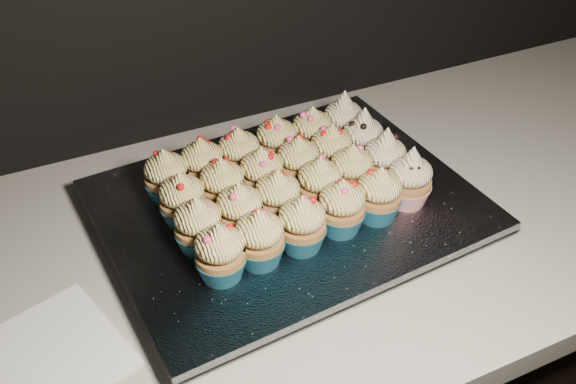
# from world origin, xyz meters

# --- Properties ---
(worktop) EXTENTS (2.44, 0.64, 0.04)m
(worktop) POSITION_xyz_m (0.00, 1.70, 0.88)
(worktop) COLOR beige
(worktop) RESTS_ON cabinet
(napkin) EXTENTS (0.20, 0.20, 0.00)m
(napkin) POSITION_xyz_m (-0.28, 1.61, 0.90)
(napkin) COLOR white
(napkin) RESTS_ON worktop
(baking_tray) EXTENTS (0.49, 0.39, 0.02)m
(baking_tray) POSITION_xyz_m (0.07, 1.72, 0.91)
(baking_tray) COLOR black
(baking_tray) RESTS_ON worktop
(foil_lining) EXTENTS (0.54, 0.43, 0.01)m
(foil_lining) POSITION_xyz_m (0.07, 1.72, 0.93)
(foil_lining) COLOR silver
(foil_lining) RESTS_ON baking_tray
(cupcake_0) EXTENTS (0.06, 0.06, 0.08)m
(cupcake_0) POSITION_xyz_m (-0.06, 1.62, 0.97)
(cupcake_0) COLOR #185971
(cupcake_0) RESTS_ON foil_lining
(cupcake_1) EXTENTS (0.06, 0.06, 0.08)m
(cupcake_1) POSITION_xyz_m (-0.01, 1.62, 0.97)
(cupcake_1) COLOR #185971
(cupcake_1) RESTS_ON foil_lining
(cupcake_2) EXTENTS (0.06, 0.06, 0.08)m
(cupcake_2) POSITION_xyz_m (0.05, 1.62, 0.97)
(cupcake_2) COLOR #185971
(cupcake_2) RESTS_ON foil_lining
(cupcake_3) EXTENTS (0.06, 0.06, 0.08)m
(cupcake_3) POSITION_xyz_m (0.11, 1.63, 0.97)
(cupcake_3) COLOR #185971
(cupcake_3) RESTS_ON foil_lining
(cupcake_4) EXTENTS (0.06, 0.06, 0.08)m
(cupcake_4) POSITION_xyz_m (0.17, 1.63, 0.97)
(cupcake_4) COLOR #185971
(cupcake_4) RESTS_ON foil_lining
(cupcake_5) EXTENTS (0.06, 0.06, 0.10)m
(cupcake_5) POSITION_xyz_m (0.22, 1.64, 0.97)
(cupcake_5) COLOR #A3161A
(cupcake_5) RESTS_ON foil_lining
(cupcake_6) EXTENTS (0.06, 0.06, 0.08)m
(cupcake_6) POSITION_xyz_m (-0.07, 1.68, 0.97)
(cupcake_6) COLOR #185971
(cupcake_6) RESTS_ON foil_lining
(cupcake_7) EXTENTS (0.06, 0.06, 0.08)m
(cupcake_7) POSITION_xyz_m (-0.01, 1.68, 0.97)
(cupcake_7) COLOR #185971
(cupcake_7) RESTS_ON foil_lining
(cupcake_8) EXTENTS (0.06, 0.06, 0.08)m
(cupcake_8) POSITION_xyz_m (0.04, 1.68, 0.97)
(cupcake_8) COLOR #185971
(cupcake_8) RESTS_ON foil_lining
(cupcake_9) EXTENTS (0.06, 0.06, 0.08)m
(cupcake_9) POSITION_xyz_m (0.11, 1.69, 0.97)
(cupcake_9) COLOR #185971
(cupcake_9) RESTS_ON foil_lining
(cupcake_10) EXTENTS (0.06, 0.06, 0.08)m
(cupcake_10) POSITION_xyz_m (0.16, 1.69, 0.97)
(cupcake_10) COLOR #185971
(cupcake_10) RESTS_ON foil_lining
(cupcake_11) EXTENTS (0.06, 0.06, 0.10)m
(cupcake_11) POSITION_xyz_m (0.22, 1.70, 0.97)
(cupcake_11) COLOR #A3161A
(cupcake_11) RESTS_ON foil_lining
(cupcake_12) EXTENTS (0.06, 0.06, 0.08)m
(cupcake_12) POSITION_xyz_m (-0.07, 1.73, 0.97)
(cupcake_12) COLOR #185971
(cupcake_12) RESTS_ON foil_lining
(cupcake_13) EXTENTS (0.06, 0.06, 0.08)m
(cupcake_13) POSITION_xyz_m (-0.01, 1.74, 0.97)
(cupcake_13) COLOR #185971
(cupcake_13) RESTS_ON foil_lining
(cupcake_14) EXTENTS (0.06, 0.06, 0.08)m
(cupcake_14) POSITION_xyz_m (0.05, 1.74, 0.97)
(cupcake_14) COLOR #185971
(cupcake_14) RESTS_ON foil_lining
(cupcake_15) EXTENTS (0.06, 0.06, 0.08)m
(cupcake_15) POSITION_xyz_m (0.10, 1.74, 0.97)
(cupcake_15) COLOR #185971
(cupcake_15) RESTS_ON foil_lining
(cupcake_16) EXTENTS (0.06, 0.06, 0.08)m
(cupcake_16) POSITION_xyz_m (0.16, 1.75, 0.97)
(cupcake_16) COLOR #185971
(cupcake_16) RESTS_ON foil_lining
(cupcake_17) EXTENTS (0.06, 0.06, 0.10)m
(cupcake_17) POSITION_xyz_m (0.22, 1.76, 0.97)
(cupcake_17) COLOR #A3161A
(cupcake_17) RESTS_ON foil_lining
(cupcake_18) EXTENTS (0.06, 0.06, 0.08)m
(cupcake_18) POSITION_xyz_m (-0.08, 1.79, 0.97)
(cupcake_18) COLOR #185971
(cupcake_18) RESTS_ON foil_lining
(cupcake_19) EXTENTS (0.06, 0.06, 0.08)m
(cupcake_19) POSITION_xyz_m (-0.02, 1.80, 0.97)
(cupcake_19) COLOR #185971
(cupcake_19) RESTS_ON foil_lining
(cupcake_20) EXTENTS (0.06, 0.06, 0.08)m
(cupcake_20) POSITION_xyz_m (0.04, 1.80, 0.97)
(cupcake_20) COLOR #185971
(cupcake_20) RESTS_ON foil_lining
(cupcake_21) EXTENTS (0.06, 0.06, 0.08)m
(cupcake_21) POSITION_xyz_m (0.10, 1.81, 0.97)
(cupcake_21) COLOR #185971
(cupcake_21) RESTS_ON foil_lining
(cupcake_22) EXTENTS (0.06, 0.06, 0.08)m
(cupcake_22) POSITION_xyz_m (0.16, 1.81, 0.97)
(cupcake_22) COLOR #185971
(cupcake_22) RESTS_ON foil_lining
(cupcake_23) EXTENTS (0.06, 0.06, 0.10)m
(cupcake_23) POSITION_xyz_m (0.21, 1.81, 0.97)
(cupcake_23) COLOR #A3161A
(cupcake_23) RESTS_ON foil_lining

